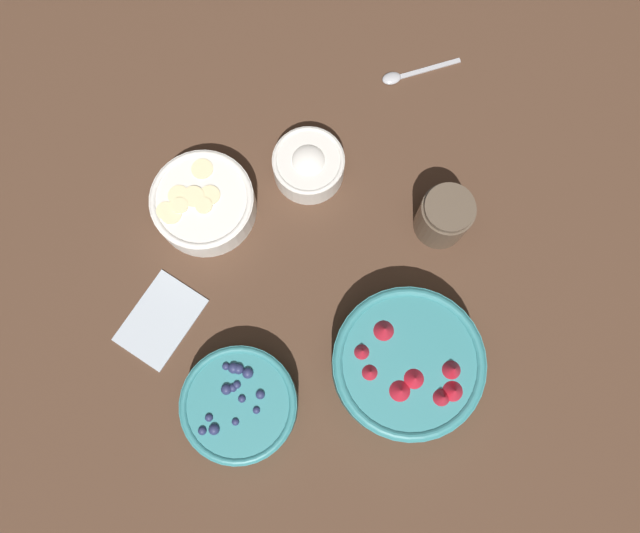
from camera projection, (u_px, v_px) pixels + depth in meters
name	position (u px, v px, depth m)	size (l,w,h in m)	color
ground_plane	(340.00, 274.00, 0.97)	(4.00, 4.00, 0.00)	#4C3323
bowl_strawberries	(407.00, 364.00, 0.89)	(0.22, 0.22, 0.09)	teal
bowl_blueberries	(240.00, 405.00, 0.89)	(0.17, 0.17, 0.06)	teal
bowl_bananas	(203.00, 203.00, 0.96)	(0.16, 0.16, 0.05)	white
bowl_cream	(309.00, 165.00, 0.98)	(0.11, 0.11, 0.06)	silver
jar_chocolate	(444.00, 217.00, 0.95)	(0.08, 0.08, 0.09)	brown
napkin	(160.00, 320.00, 0.95)	(0.16, 0.14, 0.01)	#B2BCC6
spoon	(406.00, 74.00, 1.04)	(0.14, 0.05, 0.01)	#B2B2B7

